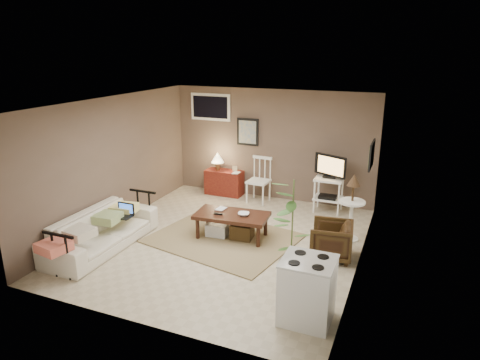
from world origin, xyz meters
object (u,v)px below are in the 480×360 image
at_px(spindle_chair, 259,181).
at_px(stove, 307,290).
at_px(coffee_table, 231,224).
at_px(potted_plant, 292,228).
at_px(side_table, 352,200).
at_px(tv_stand, 329,182).
at_px(sofa, 101,225).
at_px(red_console, 224,180).
at_px(armchair, 331,239).

relative_size(spindle_chair, stove, 1.18).
distance_m(coffee_table, potted_plant, 1.81).
xyz_separation_m(coffee_table, side_table, (1.95, 0.72, 0.47)).
height_order(coffee_table, potted_plant, potted_plant).
bearing_deg(tv_stand, sofa, -135.54).
bearing_deg(potted_plant, spindle_chair, 117.84).
xyz_separation_m(red_console, stove, (2.91, -3.92, 0.07)).
xyz_separation_m(coffee_table, sofa, (-1.84, -1.18, 0.14)).
xyz_separation_m(sofa, potted_plant, (3.22, 0.15, 0.42)).
distance_m(red_console, stove, 4.88).
height_order(spindle_chair, potted_plant, potted_plant).
distance_m(red_console, tv_stand, 2.44).
relative_size(tv_stand, side_table, 0.99).
xyz_separation_m(sofa, armchair, (3.61, 1.11, -0.09)).
distance_m(armchair, stove, 1.77).
height_order(spindle_chair, stove, spindle_chair).
distance_m(red_console, side_table, 3.36).
xyz_separation_m(sofa, red_console, (0.74, 3.27, -0.07)).
bearing_deg(side_table, sofa, -153.40).
relative_size(coffee_table, stove, 1.59).
bearing_deg(sofa, side_table, -63.40).
relative_size(armchair, potted_plant, 0.42).
bearing_deg(stove, side_table, 86.85).
bearing_deg(coffee_table, red_console, 117.78).
bearing_deg(armchair, sofa, -79.91).
xyz_separation_m(sofa, spindle_chair, (1.65, 3.12, 0.05)).
relative_size(spindle_chair, potted_plant, 0.63).
bearing_deg(stove, potted_plant, 118.24).
height_order(sofa, armchair, sofa).
relative_size(sofa, spindle_chair, 2.16).
bearing_deg(potted_plant, red_console, 128.43).
xyz_separation_m(coffee_table, stove, (1.81, -1.84, 0.14)).
xyz_separation_m(red_console, spindle_chair, (0.91, -0.15, 0.12)).
bearing_deg(tv_stand, side_table, -62.34).
bearing_deg(side_table, armchair, -103.05).
bearing_deg(red_console, spindle_chair, -9.33).
bearing_deg(tv_stand, red_console, 176.09).
relative_size(coffee_table, armchair, 2.03).
xyz_separation_m(tv_stand, stove, (0.49, -3.76, -0.22)).
bearing_deg(tv_stand, armchair, -77.28).
relative_size(spindle_chair, side_table, 0.82).
bearing_deg(stove, tv_stand, 97.43).
height_order(sofa, spindle_chair, spindle_chair).
distance_m(coffee_table, side_table, 2.13).
relative_size(armchair, stove, 0.78).
bearing_deg(spindle_chair, side_table, -29.67).
height_order(side_table, potted_plant, potted_plant).
relative_size(red_console, side_table, 0.82).
relative_size(side_table, stove, 1.44).
height_order(red_console, tv_stand, tv_stand).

